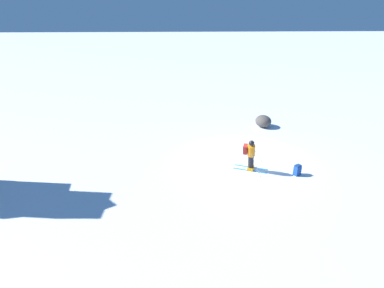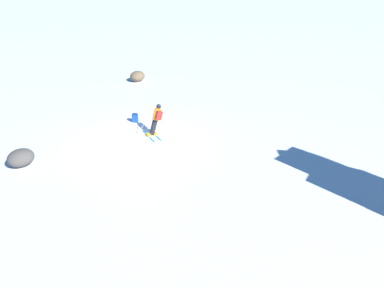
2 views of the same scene
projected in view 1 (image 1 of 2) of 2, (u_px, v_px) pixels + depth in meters
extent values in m
plane|color=white|center=(246.00, 160.00, 14.98)|extent=(300.00, 300.00, 0.00)
cube|color=#1E7AC6|center=(250.00, 171.00, 13.92)|extent=(0.72, 1.48, 0.01)
cube|color=#1E7AC6|center=(251.00, 167.00, 14.24)|extent=(0.72, 1.48, 0.01)
cube|color=orange|center=(250.00, 169.00, 13.90)|extent=(0.24, 0.31, 0.12)
cube|color=orange|center=(251.00, 166.00, 14.21)|extent=(0.24, 0.31, 0.12)
cylinder|color=black|center=(251.00, 161.00, 13.77)|extent=(0.53, 0.43, 0.78)
cylinder|color=orange|center=(251.00, 150.00, 13.35)|extent=(0.59, 0.51, 0.65)
sphere|color=tan|center=(252.00, 144.00, 13.10)|extent=(0.32, 0.30, 0.26)
sphere|color=black|center=(252.00, 143.00, 13.09)|extent=(0.37, 0.34, 0.30)
cube|color=#AD231E|center=(245.00, 149.00, 13.41)|extent=(0.44, 0.33, 0.50)
cylinder|color=#B7B7BC|center=(256.00, 166.00, 13.28)|extent=(0.31, 0.45, 1.03)
cylinder|color=#B7B7BC|center=(259.00, 157.00, 13.99)|extent=(0.52, 0.79, 1.16)
cube|color=#194293|center=(297.00, 171.00, 13.47)|extent=(0.34, 0.37, 0.44)
cube|color=navy|center=(298.00, 166.00, 13.37)|extent=(0.30, 0.33, 0.06)
ellipsoid|color=#4C4742|center=(263.00, 121.00, 19.41)|extent=(1.17, 1.00, 0.76)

